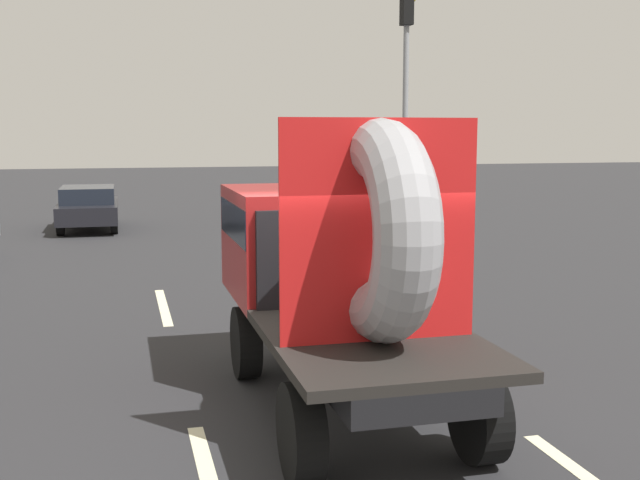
{
  "coord_description": "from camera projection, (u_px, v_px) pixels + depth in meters",
  "views": [
    {
      "loc": [
        -2.22,
        -7.9,
        3.08
      ],
      "look_at": [
        0.1,
        1.19,
        1.77
      ],
      "focal_mm": 44.18,
      "sensor_mm": 36.0,
      "label": 1
    }
  ],
  "objects": [
    {
      "name": "flatbed_truck",
      "position": [
        331.0,
        259.0,
        9.02
      ],
      "size": [
        2.02,
        5.02,
        3.2
      ],
      "color": "black",
      "rests_on": "ground_plane"
    },
    {
      "name": "traffic_light",
      "position": [
        406.0,
        83.0,
        22.02
      ],
      "size": [
        0.42,
        0.36,
        6.88
      ],
      "color": "gray",
      "rests_on": "ground_plane"
    },
    {
      "name": "lane_dash_left_far",
      "position": [
        163.0,
        306.0,
        13.88
      ],
      "size": [
        0.16,
        2.96,
        0.01
      ],
      "primitive_type": "cube",
      "rotation": [
        0.0,
        0.0,
        1.57
      ],
      "color": "beige",
      "rests_on": "ground_plane"
    },
    {
      "name": "lane_dash_right_far",
      "position": [
        337.0,
        293.0,
        15.04
      ],
      "size": [
        0.16,
        2.92,
        0.01
      ],
      "primitive_type": "cube",
      "rotation": [
        0.0,
        0.0,
        1.57
      ],
      "color": "beige",
      "rests_on": "ground_plane"
    },
    {
      "name": "ground_plane",
      "position": [
        338.0,
        416.0,
        8.55
      ],
      "size": [
        120.0,
        120.0,
        0.0
      ],
      "primitive_type": "plane",
      "color": "#28282B"
    },
    {
      "name": "lane_dash_right_near",
      "position": [
        589.0,
        479.0,
        7.0
      ],
      "size": [
        0.16,
        2.07,
        0.01
      ],
      "primitive_type": "cube",
      "rotation": [
        0.0,
        0.0,
        1.57
      ],
      "color": "beige",
      "rests_on": "ground_plane"
    },
    {
      "name": "distant_sedan",
      "position": [
        88.0,
        206.0,
        24.63
      ],
      "size": [
        1.78,
        4.15,
        1.35
      ],
      "color": "black",
      "rests_on": "ground_plane"
    }
  ]
}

